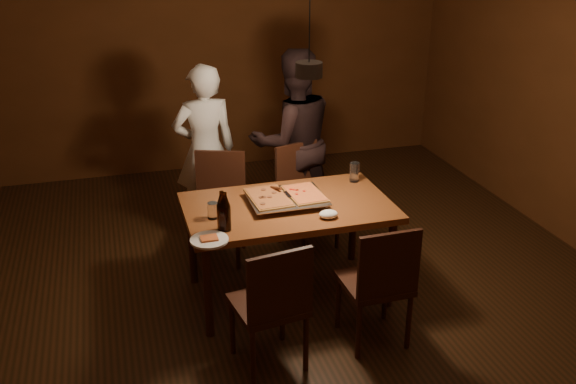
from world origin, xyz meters
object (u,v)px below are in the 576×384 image
object	(u,v)px
chair_near_left	(273,297)
pendant_lamp	(309,68)
chair_near_right	(381,276)
diner_white	(205,150)
beer_bottle_b	(225,212)
pizza_tray	(286,200)
dining_table	(288,214)
chair_far_left	(219,196)
chair_far_right	(303,186)
plate_slice	(209,240)
beer_bottle_a	(222,211)
diner_dark	(293,141)

from	to	relation	value
chair_near_left	pendant_lamp	world-z (taller)	pendant_lamp
chair_near_right	diner_white	bearing A→B (deg)	109.70
beer_bottle_b	pizza_tray	bearing A→B (deg)	31.55
dining_table	beer_bottle_b	xyz separation A→B (m)	(-0.51, -0.28, 0.21)
chair_far_left	diner_white	distance (m)	0.55
chair_near_left	pizza_tray	distance (m)	0.97
chair_far_left	chair_far_right	world-z (taller)	same
plate_slice	pendant_lamp	bearing A→B (deg)	22.56
chair_far_right	beer_bottle_a	distance (m)	1.43
chair_far_left	beer_bottle_b	xyz separation A→B (m)	(-0.14, -1.07, 0.35)
diner_dark	chair_near_right	bearing A→B (deg)	86.93
beer_bottle_a	diner_white	xyz separation A→B (m)	(0.14, 1.55, -0.12)
chair_far_left	pendant_lamp	world-z (taller)	pendant_lamp
chair_near_left	diner_white	distance (m)	2.14
pizza_tray	plate_slice	size ratio (longest dim) A/B	2.20
chair_near_right	pizza_tray	world-z (taller)	chair_near_right
chair_near_left	chair_near_right	size ratio (longest dim) A/B	1.00
chair_far_right	beer_bottle_a	xyz separation A→B (m)	(-0.90, -1.06, 0.35)
diner_dark	chair_near_left	bearing A→B (deg)	66.47
chair_far_right	diner_dark	bearing A→B (deg)	-110.44
pizza_tray	plate_slice	xyz separation A→B (m)	(-0.65, -0.44, -0.01)
beer_bottle_b	diner_white	size ratio (longest dim) A/B	0.18
chair_near_right	pizza_tray	distance (m)	0.94
beer_bottle_a	beer_bottle_b	distance (m)	0.02
dining_table	pizza_tray	distance (m)	0.10
chair_near_right	diner_white	world-z (taller)	diner_white
chair_far_right	pizza_tray	xyz separation A→B (m)	(-0.37, -0.76, 0.24)
chair_far_right	pizza_tray	distance (m)	0.88
chair_far_left	pizza_tray	size ratio (longest dim) A/B	0.98
pizza_tray	diner_white	distance (m)	1.31
dining_table	diner_white	world-z (taller)	diner_white
dining_table	diner_dark	bearing A→B (deg)	71.58
chair_far_right	diner_dark	xyz separation A→B (m)	(0.01, 0.34, 0.29)
dining_table	chair_near_left	bearing A→B (deg)	-111.89
chair_near_right	plate_slice	size ratio (longest dim) A/B	1.94
dining_table	beer_bottle_b	world-z (taller)	beer_bottle_b
beer_bottle_b	plate_slice	distance (m)	0.22
pizza_tray	diner_dark	bearing A→B (deg)	72.42
dining_table	plate_slice	world-z (taller)	plate_slice
beer_bottle_b	chair_near_right	bearing A→B (deg)	-29.14
dining_table	plate_slice	size ratio (longest dim) A/B	6.00
chair_near_right	plate_slice	distance (m)	1.13
beer_bottle_b	diner_white	bearing A→B (deg)	85.69
diner_white	chair_far_left	bearing A→B (deg)	88.84
chair_near_right	beer_bottle_a	bearing A→B (deg)	149.55
dining_table	plate_slice	bearing A→B (deg)	-147.78
pizza_tray	beer_bottle_a	world-z (taller)	beer_bottle_a
diner_white	pendant_lamp	world-z (taller)	pendant_lamp
dining_table	diner_dark	world-z (taller)	diner_dark
beer_bottle_b	plate_slice	world-z (taller)	beer_bottle_b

